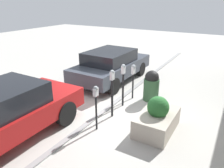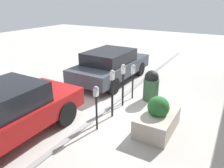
{
  "view_description": "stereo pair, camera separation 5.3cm",
  "coord_description": "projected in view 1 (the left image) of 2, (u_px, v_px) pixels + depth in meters",
  "views": [
    {
      "loc": [
        -5.71,
        -3.45,
        3.51
      ],
      "look_at": [
        0.0,
        -0.08,
        0.93
      ],
      "focal_mm": 35.0,
      "sensor_mm": 36.0,
      "label": 1
    },
    {
      "loc": [
        -5.74,
        -3.41,
        3.51
      ],
      "look_at": [
        0.0,
        -0.08,
        0.93
      ],
      "focal_mm": 35.0,
      "sensor_mm": 36.0,
      "label": 2
    }
  ],
  "objects": [
    {
      "name": "parked_car_middle",
      "position": [
        111.0,
        65.0,
        9.86
      ],
      "size": [
        4.29,
        1.98,
        1.42
      ],
      "rotation": [
        0.0,
        0.0,
        -0.02
      ],
      "color": "#383D47",
      "rests_on": "ground_plane"
    },
    {
      "name": "planter_box",
      "position": [
        157.0,
        119.0,
        6.12
      ],
      "size": [
        1.51,
        0.92,
        1.05
      ],
      "color": "#B2A899",
      "rests_on": "ground_plane"
    },
    {
      "name": "trash_bin",
      "position": [
        151.0,
        86.0,
        7.97
      ],
      "size": [
        0.56,
        0.56,
        1.14
      ],
      "color": "#2D5133",
      "rests_on": "ground_plane"
    },
    {
      "name": "parking_meter_fourth",
      "position": [
        133.0,
        74.0,
        7.96
      ],
      "size": [
        0.18,
        0.16,
        1.33
      ],
      "color": "black",
      "rests_on": "ground_plane"
    },
    {
      "name": "ground_plane",
      "position": [
        110.0,
        109.0,
        7.49
      ],
      "size": [
        40.0,
        40.0,
        0.0
      ],
      "primitive_type": "plane",
      "color": "#ADAAA3"
    },
    {
      "name": "curb_strip",
      "position": [
        108.0,
        108.0,
        7.52
      ],
      "size": [
        19.0,
        0.16,
        0.04
      ],
      "color": "gray",
      "rests_on": "ground_plane"
    },
    {
      "name": "parked_car_front",
      "position": [
        3.0,
        113.0,
        5.58
      ],
      "size": [
        4.27,
        1.91,
        1.5
      ],
      "rotation": [
        0.0,
        0.0,
        0.0
      ],
      "color": "maroon",
      "rests_on": "ground_plane"
    },
    {
      "name": "parking_meter_nearest",
      "position": [
        96.0,
        99.0,
        5.98
      ],
      "size": [
        0.16,
        0.13,
        1.34
      ],
      "color": "black",
      "rests_on": "ground_plane"
    },
    {
      "name": "parking_meter_middle",
      "position": [
        123.0,
        79.0,
        7.38
      ],
      "size": [
        0.16,
        0.13,
        1.51
      ],
      "color": "black",
      "rests_on": "ground_plane"
    },
    {
      "name": "parking_meter_second",
      "position": [
        112.0,
        88.0,
        6.67
      ],
      "size": [
        0.14,
        0.12,
        1.56
      ],
      "color": "black",
      "rests_on": "ground_plane"
    }
  ]
}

